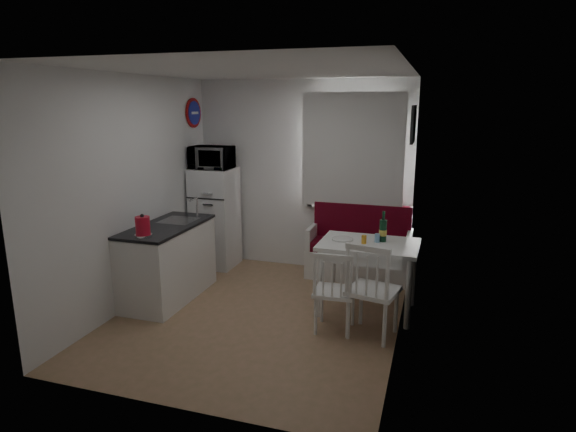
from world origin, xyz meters
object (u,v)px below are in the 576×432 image
at_px(chair_left, 333,284).
at_px(wine_bottle, 383,226).
at_px(microwave, 212,157).
at_px(kitchen_counter, 169,261).
at_px(dining_table, 369,251).
at_px(chair_right, 372,281).
at_px(fridge, 215,218).
at_px(bench, 359,254).
at_px(kettle, 143,226).

relative_size(chair_left, wine_bottle, 1.37).
bearing_deg(chair_left, microwave, 141.20).
height_order(kitchen_counter, dining_table, kitchen_counter).
relative_size(chair_right, wine_bottle, 1.61).
bearing_deg(fridge, kitchen_counter, -90.90).
relative_size(bench, chair_left, 2.91).
bearing_deg(wine_bottle, dining_table, -143.07).
bearing_deg(kettle, microwave, 90.99).
relative_size(kitchen_counter, fridge, 0.94).
relative_size(dining_table, chair_left, 2.31).
bearing_deg(dining_table, chair_left, -109.62).
relative_size(chair_left, fridge, 0.33).
bearing_deg(kitchen_counter, wine_bottle, 9.66).
height_order(microwave, wine_bottle, microwave).
height_order(bench, kettle, kettle).
bearing_deg(dining_table, bench, 105.20).
xyz_separation_m(microwave, kettle, (0.03, -1.73, -0.54)).
height_order(kitchen_counter, microwave, microwave).
relative_size(chair_right, kettle, 2.26).
xyz_separation_m(kitchen_counter, kettle, (0.05, -0.54, 0.57)).
distance_m(chair_left, chair_right, 0.39).
distance_m(kitchen_counter, microwave, 1.63).
bearing_deg(kettle, chair_right, 4.31).
height_order(chair_left, microwave, microwave).
bearing_deg(chair_right, wine_bottle, 102.25).
height_order(chair_left, chair_right, chair_right).
xyz_separation_m(bench, wine_bottle, (0.39, -0.94, 0.65)).
xyz_separation_m(kitchen_counter, bench, (2.06, 1.36, -0.13)).
bearing_deg(microwave, kettle, -89.01).
distance_m(kitchen_counter, chair_right, 2.48).
relative_size(chair_left, chair_right, 0.85).
xyz_separation_m(fridge, microwave, (0.00, -0.05, 0.86)).
bearing_deg(dining_table, wine_bottle, 38.07).
height_order(fridge, kettle, fridge).
height_order(dining_table, chair_left, chair_left).
height_order(kitchen_counter, fridge, fridge).
distance_m(dining_table, fridge, 2.48).
distance_m(kitchen_counter, kettle, 0.78).
distance_m(chair_right, wine_bottle, 0.85).
relative_size(chair_left, microwave, 0.84).
distance_m(bench, chair_right, 1.78).
xyz_separation_m(chair_left, kettle, (-2.02, -0.19, 0.48)).
bearing_deg(wine_bottle, microwave, 162.26).
relative_size(kitchen_counter, chair_right, 2.41).
bearing_deg(microwave, wine_bottle, -17.74).
distance_m(bench, chair_left, 1.71).
bearing_deg(microwave, dining_table, -20.90).
xyz_separation_m(chair_left, microwave, (-2.05, 1.54, 1.02)).
bearing_deg(chair_right, fridge, 158.90).
bearing_deg(microwave, fridge, 90.00).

